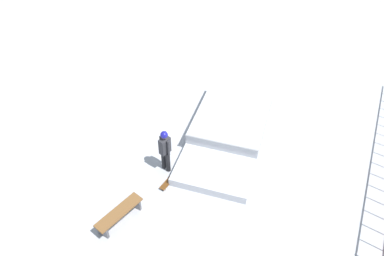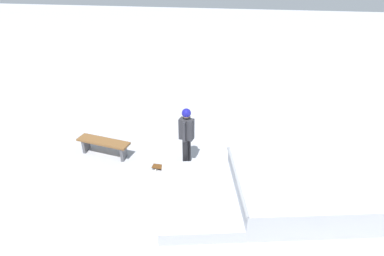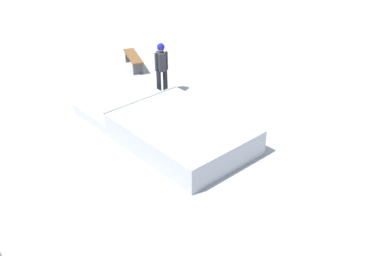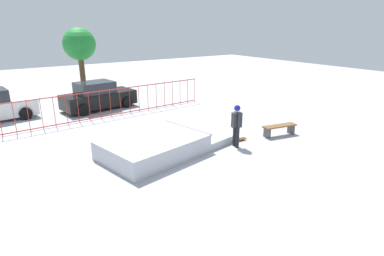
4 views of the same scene
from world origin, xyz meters
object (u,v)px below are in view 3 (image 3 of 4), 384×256
(skate_ramp, at_px, (171,128))
(park_bench, at_px, (133,59))
(skateboard, at_px, (145,88))
(skater, at_px, (161,65))

(skate_ramp, xyz_separation_m, park_bench, (5.20, -1.22, 0.04))
(skateboard, bearing_deg, park_bench, 169.50)
(skater, distance_m, skateboard, 1.13)
(skateboard, relative_size, park_bench, 0.49)
(skate_ramp, bearing_deg, skater, -33.90)
(skater, bearing_deg, skate_ramp, -9.83)
(skate_ramp, xyz_separation_m, skateboard, (3.22, -0.73, -0.24))
(skateboard, height_order, park_bench, park_bench)
(skateboard, xyz_separation_m, park_bench, (1.98, -0.49, 0.28))
(skater, xyz_separation_m, skateboard, (0.51, 0.40, -0.93))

